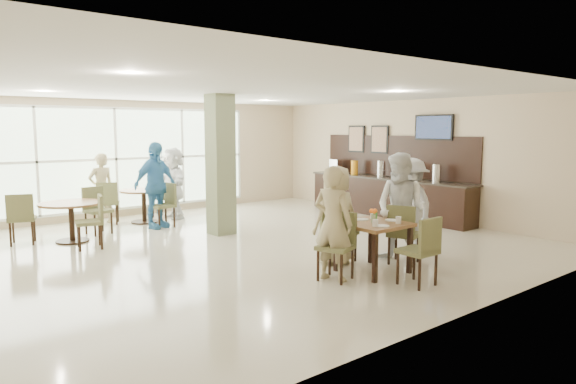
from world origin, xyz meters
TOP-DOWN VIEW (x-y plane):
  - ground at (0.00, 0.00)m, footprint 10.00×10.00m
  - room_shell at (0.00, 0.00)m, footprint 10.00×10.00m
  - window_bank at (-0.50, 4.46)m, footprint 7.00×0.04m
  - column at (0.40, 1.20)m, footprint 0.45×0.45m
  - main_table at (0.66, -2.63)m, footprint 0.90×0.90m
  - round_table_left at (-2.19, 2.33)m, footprint 1.15×1.15m
  - round_table_right at (-0.31, 3.38)m, footprint 1.05×1.05m
  - chairs_main_table at (0.69, -2.62)m, footprint 2.04×2.03m
  - chairs_table_left at (-2.21, 2.33)m, footprint 1.95×1.71m
  - chairs_table_right at (-0.29, 3.36)m, footprint 1.95×1.76m
  - tabletop_clutter at (0.68, -2.65)m, footprint 0.73×0.74m
  - buffet_counter at (4.70, 0.51)m, footprint 0.64×4.70m
  - wall_tv at (4.94, -0.60)m, footprint 0.06×1.00m
  - framed_art_a at (4.95, 1.00)m, footprint 0.05×0.55m
  - framed_art_b at (4.95, 1.80)m, footprint 0.05×0.55m
  - teen_left at (-0.08, -2.55)m, footprint 0.54×0.68m
  - teen_far at (0.58, -1.94)m, footprint 0.81×0.52m
  - teen_right at (1.39, -2.56)m, footprint 0.76×0.93m
  - teen_standing at (2.10, -2.20)m, footprint 0.92×1.19m
  - adult_a at (-0.38, 2.58)m, footprint 1.22×0.91m
  - adult_b at (0.48, 3.46)m, footprint 0.82×1.62m
  - adult_standing at (-1.10, 3.83)m, footprint 0.61×0.44m

SIDE VIEW (x-z plane):
  - ground at x=0.00m, z-range 0.00..0.00m
  - chairs_main_table at x=0.69m, z-range 0.00..0.95m
  - chairs_table_left at x=-2.21m, z-range 0.00..0.95m
  - chairs_table_right at x=-0.29m, z-range 0.00..0.95m
  - buffet_counter at x=4.70m, z-range -0.42..1.53m
  - round_table_right at x=-0.31m, z-range 0.19..0.94m
  - round_table_left at x=-2.19m, z-range 0.21..0.96m
  - main_table at x=0.66m, z-range 0.28..1.03m
  - teen_far at x=0.58m, z-range 0.00..1.55m
  - adult_standing at x=-1.10m, z-range 0.00..1.58m
  - tabletop_clutter at x=0.68m, z-range 0.71..0.91m
  - teen_left at x=-0.08m, z-range 0.00..1.62m
  - teen_standing at x=2.10m, z-range 0.00..1.63m
  - adult_b at x=0.48m, z-range 0.00..1.69m
  - teen_right at x=1.39m, z-range 0.00..1.75m
  - adult_a at x=-0.38m, z-range 0.00..1.85m
  - window_bank at x=-0.50m, z-range -2.10..4.90m
  - column at x=0.40m, z-range 0.00..2.80m
  - room_shell at x=0.00m, z-range -3.30..6.70m
  - framed_art_a at x=4.95m, z-range 1.50..2.20m
  - framed_art_b at x=4.95m, z-range 1.50..2.20m
  - wall_tv at x=4.94m, z-range 1.86..2.44m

